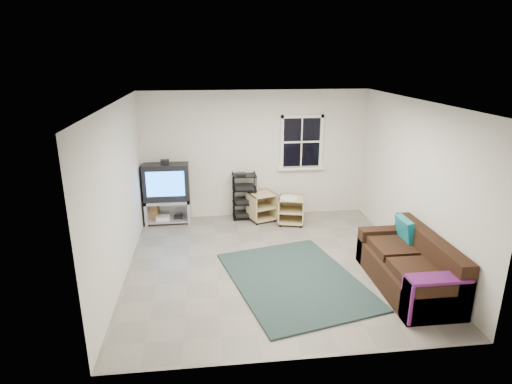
{
  "coord_description": "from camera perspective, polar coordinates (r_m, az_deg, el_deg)",
  "views": [
    {
      "loc": [
        -0.99,
        -6.2,
        3.27
      ],
      "look_at": [
        -0.21,
        0.4,
        1.12
      ],
      "focal_mm": 30.0,
      "sensor_mm": 36.0,
      "label": 1
    }
  ],
  "objects": [
    {
      "name": "room",
      "position": [
        8.87,
        6.08,
        6.18
      ],
      "size": [
        4.6,
        4.62,
        4.6
      ],
      "color": "gray",
      "rests_on": "ground"
    },
    {
      "name": "tv_unit",
      "position": [
        8.68,
        -11.82,
        0.46
      ],
      "size": [
        0.89,
        0.45,
        1.31
      ],
      "color": "#A6A5AE",
      "rests_on": "ground"
    },
    {
      "name": "side_table_right",
      "position": [
        8.61,
        4.72,
        -2.12
      ],
      "size": [
        0.61,
        0.61,
        0.58
      ],
      "rotation": [
        0.0,
        0.0,
        -0.25
      ],
      "color": "tan",
      "rests_on": "ground"
    },
    {
      "name": "paper_bag",
      "position": [
        8.97,
        -13.78,
        -2.53
      ],
      "size": [
        0.32,
        0.24,
        0.42
      ],
      "primitive_type": "cube",
      "rotation": [
        0.0,
        0.0,
        -0.18
      ],
      "color": "olive",
      "rests_on": "ground"
    },
    {
      "name": "av_rack",
      "position": [
        8.81,
        -1.55,
        -0.92
      ],
      "size": [
        0.49,
        0.35,
        0.97
      ],
      "color": "black",
      "rests_on": "ground"
    },
    {
      "name": "sofa",
      "position": [
        6.69,
        19.85,
        -9.48
      ],
      "size": [
        0.85,
        1.92,
        0.88
      ],
      "color": "black",
      "rests_on": "ground"
    },
    {
      "name": "shag_rug",
      "position": [
        6.62,
        5.19,
        -11.59
      ],
      "size": [
        2.28,
        2.77,
        0.03
      ],
      "primitive_type": "cube",
      "rotation": [
        0.0,
        0.0,
        0.23
      ],
      "color": "black",
      "rests_on": "ground"
    },
    {
      "name": "side_table_left",
      "position": [
        8.77,
        0.66,
        -1.77
      ],
      "size": [
        0.62,
        0.62,
        0.58
      ],
      "rotation": [
        0.0,
        0.0,
        0.33
      ],
      "color": "tan",
      "rests_on": "ground"
    }
  ]
}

